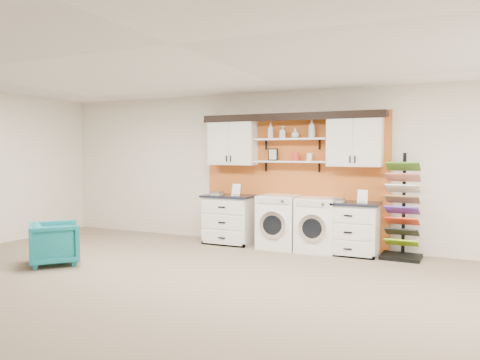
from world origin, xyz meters
The scene contains 22 objects.
floor centered at (0.00, 0.00, 0.00)m, with size 10.00×10.00×0.00m, color #88715B.
ceiling centered at (0.00, 0.00, 2.80)m, with size 10.00×10.00×0.00m, color white.
wall_back centered at (0.00, 4.00, 1.40)m, with size 10.00×10.00×0.00m, color beige.
accent_panel centered at (0.00, 3.96, 1.20)m, with size 3.40×0.07×2.40m, color #C05C20.
upper_cabinet_left centered at (-1.13, 3.79, 1.88)m, with size 0.90×0.35×0.84m.
upper_cabinet_right centered at (1.13, 3.79, 1.88)m, with size 0.90×0.35×0.84m.
shelf_lower centered at (0.00, 3.80, 1.53)m, with size 1.32×0.28×0.03m, color white.
shelf_upper centered at (0.00, 3.80, 1.93)m, with size 1.32×0.28×0.03m, color white.
crown_molding centered at (0.00, 3.81, 2.33)m, with size 3.30×0.41×0.13m.
picture_frame centered at (-0.35, 3.85, 1.66)m, with size 0.18×0.02×0.22m.
canister_red centered at (0.10, 3.80, 1.62)m, with size 0.11×0.11×0.16m, color red.
canister_cream centered at (0.35, 3.80, 1.61)m, with size 0.10×0.10×0.14m, color silver.
base_cabinet_left centered at (-1.13, 3.64, 0.45)m, with size 0.92×0.66×0.91m.
base_cabinet_right centered at (1.13, 3.64, 0.44)m, with size 0.89×0.66×0.87m.
washer centered at (-0.15, 3.64, 0.47)m, with size 0.67×0.71×0.94m.
dryer centered at (0.55, 3.64, 0.46)m, with size 0.66×0.71×0.92m.
sample_rack centered at (1.92, 3.68, 0.53)m, with size 0.64×0.54×1.69m.
armchair centered at (-2.82, 1.08, 0.32)m, with size 0.69×0.71×0.64m, color #12767F.
soap_bottle_a centered at (-0.38, 3.80, 2.08)m, with size 0.11×0.11×0.28m, color silver.
soap_bottle_b centered at (-0.15, 3.80, 2.05)m, with size 0.10×0.10×0.21m, color silver.
soap_bottle_c centered at (0.09, 3.80, 2.03)m, with size 0.13×0.13×0.17m, color silver.
soap_bottle_d centered at (0.39, 3.80, 2.10)m, with size 0.12×0.12×0.32m, color silver.
Camera 1 is at (2.64, -4.12, 1.70)m, focal length 35.00 mm.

